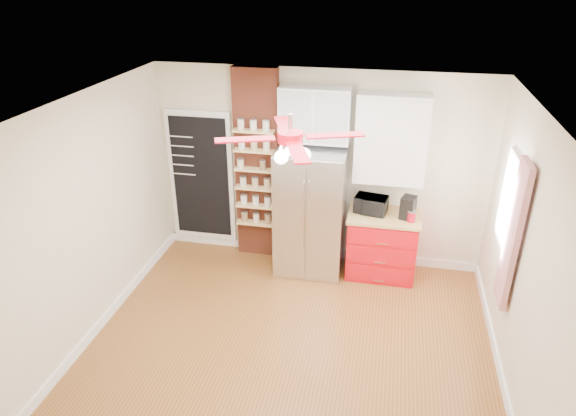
% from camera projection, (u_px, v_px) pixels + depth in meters
% --- Properties ---
extents(floor, '(4.50, 4.50, 0.00)m').
position_uv_depth(floor, '(290.00, 344.00, 5.79)').
color(floor, brown).
rests_on(floor, ground).
extents(ceiling, '(4.50, 4.50, 0.00)m').
position_uv_depth(ceiling, '(290.00, 109.00, 4.62)').
color(ceiling, white).
rests_on(ceiling, wall_back).
extents(wall_back, '(4.50, 0.02, 2.70)m').
position_uv_depth(wall_back, '(319.00, 169.00, 6.97)').
color(wall_back, beige).
rests_on(wall_back, floor).
extents(wall_front, '(4.50, 0.02, 2.70)m').
position_uv_depth(wall_front, '(231.00, 382.00, 3.44)').
color(wall_front, beige).
rests_on(wall_front, floor).
extents(wall_left, '(0.02, 4.00, 2.70)m').
position_uv_depth(wall_left, '(89.00, 219.00, 5.62)').
color(wall_left, beige).
rests_on(wall_left, floor).
extents(wall_right, '(0.02, 4.00, 2.70)m').
position_uv_depth(wall_right, '(526.00, 263.00, 4.80)').
color(wall_right, beige).
rests_on(wall_right, floor).
extents(chalkboard, '(0.95, 0.05, 1.95)m').
position_uv_depth(chalkboard, '(201.00, 177.00, 7.36)').
color(chalkboard, white).
rests_on(chalkboard, wall_back).
extents(brick_pillar, '(0.60, 0.16, 2.70)m').
position_uv_depth(brick_pillar, '(257.00, 166.00, 7.05)').
color(brick_pillar, brown).
rests_on(brick_pillar, floor).
extents(fridge, '(0.90, 0.70, 1.75)m').
position_uv_depth(fridge, '(311.00, 212.00, 6.86)').
color(fridge, silver).
rests_on(fridge, floor).
extents(upper_glass_cabinet, '(0.90, 0.35, 0.70)m').
position_uv_depth(upper_glass_cabinet, '(315.00, 114.00, 6.48)').
color(upper_glass_cabinet, white).
rests_on(upper_glass_cabinet, wall_back).
extents(red_cabinet, '(0.94, 0.64, 0.90)m').
position_uv_depth(red_cabinet, '(382.00, 244.00, 6.91)').
color(red_cabinet, red).
rests_on(red_cabinet, floor).
extents(upper_shelf_unit, '(0.90, 0.30, 1.15)m').
position_uv_depth(upper_shelf_unit, '(391.00, 140.00, 6.44)').
color(upper_shelf_unit, white).
rests_on(upper_shelf_unit, wall_back).
extents(window, '(0.04, 0.75, 1.05)m').
position_uv_depth(window, '(510.00, 203.00, 5.51)').
color(window, white).
rests_on(window, wall_right).
extents(curtain, '(0.06, 0.40, 1.55)m').
position_uv_depth(curtain, '(513.00, 235.00, 5.07)').
color(curtain, '#AB1628').
rests_on(curtain, wall_right).
extents(ceiling_fan, '(1.40, 1.40, 0.44)m').
position_uv_depth(ceiling_fan, '(290.00, 138.00, 4.74)').
color(ceiling_fan, silver).
rests_on(ceiling_fan, ceiling).
extents(toaster_oven, '(0.46, 0.35, 0.23)m').
position_uv_depth(toaster_oven, '(371.00, 205.00, 6.73)').
color(toaster_oven, black).
rests_on(toaster_oven, red_cabinet).
extents(coffee_maker, '(0.22, 0.25, 0.29)m').
position_uv_depth(coffee_maker, '(408.00, 208.00, 6.58)').
color(coffee_maker, black).
rests_on(coffee_maker, red_cabinet).
extents(canister_left, '(0.11, 0.11, 0.13)m').
position_uv_depth(canister_left, '(411.00, 217.00, 6.52)').
color(canister_left, '#A5091A').
rests_on(canister_left, red_cabinet).
extents(canister_right, '(0.12, 0.12, 0.14)m').
position_uv_depth(canister_right, '(407.00, 211.00, 6.66)').
color(canister_right, '#AF0911').
rests_on(canister_right, red_cabinet).
extents(pantry_jar_oats, '(0.10, 0.10, 0.12)m').
position_uv_depth(pantry_jar_oats, '(241.00, 164.00, 6.92)').
color(pantry_jar_oats, beige).
rests_on(pantry_jar_oats, brick_pillar).
extents(pantry_jar_beans, '(0.09, 0.09, 0.12)m').
position_uv_depth(pantry_jar_beans, '(263.00, 165.00, 6.86)').
color(pantry_jar_beans, brown).
rests_on(pantry_jar_beans, brick_pillar).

